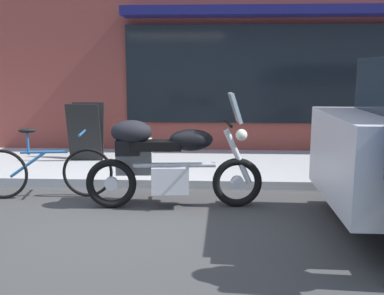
{
  "coord_description": "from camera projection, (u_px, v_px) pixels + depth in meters",
  "views": [
    {
      "loc": [
        1.02,
        -4.61,
        1.65
      ],
      "look_at": [
        0.74,
        0.71,
        0.7
      ],
      "focal_mm": 41.34,
      "sensor_mm": 36.0,
      "label": 1
    }
  ],
  "objects": [
    {
      "name": "sandwich_board_sign",
      "position": [
        86.0,
        132.0,
        7.45
      ],
      "size": [
        0.55,
        0.42,
        0.96
      ],
      "color": "black",
      "rests_on": "sidewalk_curb"
    },
    {
      "name": "touring_motorcycle",
      "position": [
        163.0,
        159.0,
        5.28
      ],
      "size": [
        2.11,
        0.62,
        1.38
      ],
      "color": "black",
      "rests_on": "ground_plane"
    },
    {
      "name": "ground_plane",
      "position": [
        121.0,
        221.0,
        4.87
      ],
      "size": [
        80.0,
        80.0,
        0.0
      ],
      "primitive_type": "plane",
      "color": "#3A3A3A"
    },
    {
      "name": "parked_bicycle",
      "position": [
        45.0,
        171.0,
        5.68
      ],
      "size": [
        1.71,
        0.48,
        0.91
      ],
      "color": "black",
      "rests_on": "ground_plane"
    }
  ]
}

